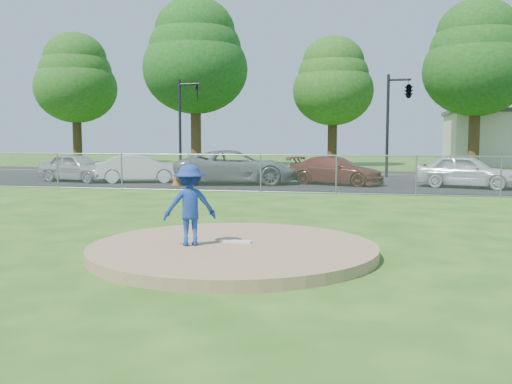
# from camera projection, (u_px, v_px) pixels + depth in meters

# --- Properties ---
(ground) EXTENTS (120.00, 120.00, 0.00)m
(ground) POSITION_uv_depth(u_px,v_px,m) (304.00, 199.00, 20.46)
(ground) COLOR #265312
(ground) RESTS_ON ground
(pitchers_mound) EXTENTS (5.40, 5.40, 0.20)m
(pitchers_mound) POSITION_uv_depth(u_px,v_px,m) (233.00, 250.00, 10.73)
(pitchers_mound) COLOR #8E714E
(pitchers_mound) RESTS_ON ground
(pitching_rubber) EXTENTS (0.60, 0.15, 0.04)m
(pitching_rubber) POSITION_uv_depth(u_px,v_px,m) (236.00, 241.00, 10.91)
(pitching_rubber) COLOR white
(pitching_rubber) RESTS_ON pitchers_mound
(chain_link_fence) EXTENTS (40.00, 0.06, 1.50)m
(chain_link_fence) POSITION_uv_depth(u_px,v_px,m) (311.00, 174.00, 22.33)
(chain_link_fence) COLOR gray
(chain_link_fence) RESTS_ON ground
(parking_lot) EXTENTS (50.00, 8.00, 0.01)m
(parking_lot) POSITION_uv_depth(u_px,v_px,m) (322.00, 184.00, 26.78)
(parking_lot) COLOR black
(parking_lot) RESTS_ON ground
(street) EXTENTS (60.00, 7.00, 0.01)m
(street) POSITION_uv_depth(u_px,v_px,m) (335.00, 174.00, 34.07)
(street) COLOR black
(street) RESTS_ON ground
(tree_far_left) EXTENTS (6.72, 6.72, 10.74)m
(tree_far_left) POSITION_uv_depth(u_px,v_px,m) (76.00, 78.00, 46.83)
(tree_far_left) COLOR #342213
(tree_far_left) RESTS_ON ground
(tree_left) EXTENTS (7.84, 7.84, 12.53)m
(tree_left) POSITION_uv_depth(u_px,v_px,m) (195.00, 56.00, 42.43)
(tree_left) COLOR #3C2915
(tree_left) RESTS_ON ground
(tree_center) EXTENTS (6.16, 6.16, 9.84)m
(tree_center) POSITION_uv_depth(u_px,v_px,m) (333.00, 81.00, 43.38)
(tree_center) COLOR #352313
(tree_center) RESTS_ON ground
(tree_right) EXTENTS (7.28, 7.28, 11.63)m
(tree_right) POSITION_uv_depth(u_px,v_px,m) (477.00, 58.00, 39.19)
(tree_right) COLOR #392614
(tree_right) RESTS_ON ground
(traffic_signal_left) EXTENTS (1.28, 0.20, 5.60)m
(traffic_signal_left) POSITION_uv_depth(u_px,v_px,m) (184.00, 117.00, 33.67)
(traffic_signal_left) COLOR black
(traffic_signal_left) RESTS_ON ground
(traffic_signal_center) EXTENTS (1.42, 2.48, 5.60)m
(traffic_signal_center) POSITION_uv_depth(u_px,v_px,m) (407.00, 92.00, 30.84)
(traffic_signal_center) COLOR black
(traffic_signal_center) RESTS_ON ground
(pitcher) EXTENTS (1.12, 0.91, 1.50)m
(pitcher) POSITION_uv_depth(u_px,v_px,m) (190.00, 205.00, 10.56)
(pitcher) COLOR navy
(pitcher) RESTS_ON pitchers_mound
(traffic_cone) EXTENTS (0.35, 0.35, 0.68)m
(traffic_cone) POSITION_uv_depth(u_px,v_px,m) (176.00, 178.00, 26.01)
(traffic_cone) COLOR #FF5B0D
(traffic_cone) RESTS_ON parking_lot
(parked_car_silver) EXTENTS (4.36, 2.54, 1.39)m
(parked_car_silver) POSITION_uv_depth(u_px,v_px,m) (77.00, 167.00, 28.21)
(parked_car_silver) COLOR #ACABB0
(parked_car_silver) RESTS_ON parking_lot
(parked_car_white) EXTENTS (4.38, 2.64, 1.36)m
(parked_car_white) POSITION_uv_depth(u_px,v_px,m) (141.00, 168.00, 27.65)
(parked_car_white) COLOR white
(parked_car_white) RESTS_ON parking_lot
(parked_car_gray) EXTENTS (6.13, 3.79, 1.58)m
(parked_car_gray) POSITION_uv_depth(u_px,v_px,m) (235.00, 167.00, 26.74)
(parked_car_gray) COLOR slate
(parked_car_gray) RESTS_ON parking_lot
(parked_car_darkred) EXTENTS (4.81, 3.12, 1.30)m
(parked_car_darkred) POSITION_uv_depth(u_px,v_px,m) (336.00, 171.00, 26.41)
(parked_car_darkred) COLOR maroon
(parked_car_darkred) RESTS_ON parking_lot
(parked_car_pearl) EXTENTS (4.53, 2.87, 1.44)m
(parked_car_pearl) POSITION_uv_depth(u_px,v_px,m) (466.00, 171.00, 24.75)
(parked_car_pearl) COLOR silver
(parked_car_pearl) RESTS_ON parking_lot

